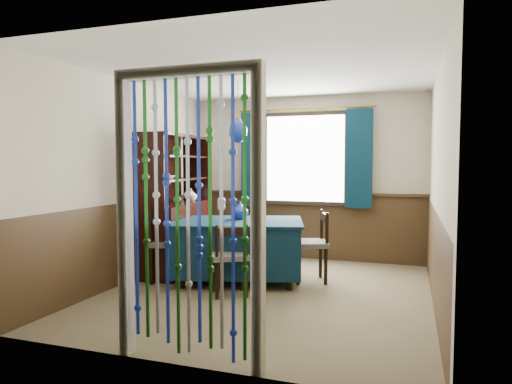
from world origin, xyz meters
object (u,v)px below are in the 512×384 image
(pendant_lamp, at_px, (238,131))
(vase_table, at_px, (240,211))
(dining_table, at_px, (238,246))
(chair_far, at_px, (246,234))
(chair_right, at_px, (312,244))
(vase_sideboard, at_px, (191,194))
(chair_left, at_px, (166,243))
(sideboard, at_px, (175,224))
(chair_near, at_px, (230,257))
(bowl_shelf, at_px, (168,177))

(pendant_lamp, xyz_separation_m, vase_table, (-0.04, 0.14, -1.01))
(dining_table, height_order, chair_far, chair_far)
(chair_right, distance_m, vase_sideboard, 1.97)
(vase_table, bearing_deg, chair_left, -152.27)
(chair_right, distance_m, pendant_lamp, 1.69)
(vase_sideboard, bearing_deg, chair_left, -83.43)
(chair_right, bearing_deg, pendant_lamp, 86.64)
(chair_far, bearing_deg, dining_table, 87.66)
(sideboard, relative_size, vase_table, 8.72)
(vase_table, bearing_deg, pendant_lamp, -75.77)
(dining_table, xyz_separation_m, chair_right, (0.89, 0.28, 0.03))
(chair_near, height_order, vase_table, vase_table)
(chair_near, distance_m, vase_sideboard, 1.78)
(chair_near, height_order, vase_sideboard, vase_sideboard)
(sideboard, relative_size, bowl_shelf, 8.72)
(chair_left, distance_m, chair_right, 1.84)
(sideboard, height_order, vase_sideboard, sideboard)
(chair_far, xyz_separation_m, sideboard, (-0.91, -0.38, 0.15))
(chair_far, distance_m, chair_right, 1.07)
(vase_table, bearing_deg, bowl_shelf, -168.94)
(chair_left, distance_m, bowl_shelf, 0.87)
(chair_far, relative_size, vase_sideboard, 4.49)
(dining_table, xyz_separation_m, chair_left, (-0.87, -0.30, 0.03))
(chair_near, relative_size, vase_sideboard, 4.00)
(dining_table, distance_m, chair_left, 0.92)
(bowl_shelf, bearing_deg, chair_near, -27.82)
(pendant_lamp, bearing_deg, vase_table, 104.23)
(chair_near, bearing_deg, chair_far, 72.22)
(chair_left, xyz_separation_m, vase_table, (0.83, 0.44, 0.40))
(pendant_lamp, height_order, vase_sideboard, pendant_lamp)
(chair_right, xyz_separation_m, bowl_shelf, (-1.86, -0.32, 0.83))
(chair_right, xyz_separation_m, sideboard, (-1.92, -0.02, 0.17))
(dining_table, xyz_separation_m, vase_table, (-0.04, 0.14, 0.43))
(chair_left, bearing_deg, chair_far, 123.89)
(dining_table, height_order, pendant_lamp, pendant_lamp)
(chair_right, height_order, pendant_lamp, pendant_lamp)
(vase_table, distance_m, bowl_shelf, 1.05)
(dining_table, distance_m, chair_right, 0.93)
(chair_far, relative_size, pendant_lamp, 1.20)
(chair_far, distance_m, vase_table, 0.63)
(sideboard, xyz_separation_m, pendant_lamp, (1.03, -0.26, 1.24))
(dining_table, bearing_deg, pendant_lamp, -105.72)
(chair_left, bearing_deg, sideboard, 179.12)
(dining_table, xyz_separation_m, pendant_lamp, (0.00, -0.00, 1.44))
(chair_near, xyz_separation_m, bowl_shelf, (-1.11, 0.59, 0.87))
(chair_left, bearing_deg, vase_table, 100.20)
(dining_table, distance_m, bowl_shelf, 1.30)
(sideboard, bearing_deg, vase_table, -12.03)
(chair_far, relative_size, vase_table, 4.28)
(dining_table, height_order, chair_right, chair_right)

